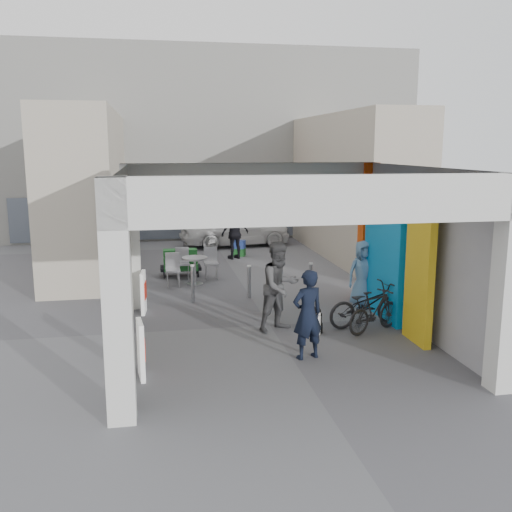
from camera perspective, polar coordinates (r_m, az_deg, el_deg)
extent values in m
plane|color=#56575C|center=(12.73, 1.38, -6.93)|extent=(90.00, 90.00, 0.00)
cube|color=silver|center=(8.16, -13.71, -4.66)|extent=(0.40, 0.40, 3.50)
cube|color=silver|center=(14.03, -12.38, 1.85)|extent=(0.40, 0.40, 3.50)
cube|color=silver|center=(9.82, 23.91, -2.68)|extent=(0.40, 0.40, 3.50)
cube|color=#D6450C|center=(15.06, 11.09, 2.50)|extent=(0.40, 0.40, 3.50)
plane|color=beige|center=(11.08, -12.87, -0.55)|extent=(0.00, 6.40, 6.40)
plane|color=#9C9CA1|center=(12.35, 16.15, 0.46)|extent=(0.00, 6.40, 6.40)
cube|color=#0C82C8|center=(13.36, 12.64, -0.14)|extent=(0.15, 2.00, 2.80)
cube|color=gold|center=(11.76, 16.04, -1.79)|extent=(0.15, 1.00, 2.80)
plane|color=beige|center=(11.15, 2.51, 8.85)|extent=(6.40, 6.40, 0.00)
cube|color=silver|center=(14.15, -0.27, 7.87)|extent=(6.40, 0.30, 0.70)
cube|color=silver|center=(8.23, 7.24, 5.61)|extent=(6.40, 0.30, 0.70)
cube|color=white|center=(14.32, -0.39, 7.71)|extent=(4.20, 0.05, 0.55)
cube|color=white|center=(25.98, -4.99, 11.08)|extent=(18.00, 4.00, 8.00)
cube|color=#515966|center=(24.11, -4.41, 3.97)|extent=(16.20, 0.06, 1.80)
cube|color=white|center=(23.85, -9.30, 8.12)|extent=(2.60, 0.06, 0.50)
cube|color=red|center=(24.17, -0.90, 8.30)|extent=(2.20, 0.06, 0.50)
cube|color=#A89F8B|center=(19.51, -16.39, 6.36)|extent=(2.00, 9.00, 5.00)
cube|color=#A89F8B|center=(20.63, 9.50, 6.87)|extent=(2.00, 9.00, 5.00)
cylinder|color=gray|center=(14.50, -6.35, -2.80)|extent=(0.09, 0.09, 0.96)
cylinder|color=gray|center=(14.85, -0.69, -2.62)|extent=(0.09, 0.09, 0.85)
cylinder|color=gray|center=(15.21, 5.49, -2.34)|extent=(0.09, 0.09, 0.85)
cube|color=white|center=(10.01, -11.45, -9.17)|extent=(0.14, 0.56, 1.00)
cube|color=red|center=(9.99, -11.23, -8.89)|extent=(0.08, 0.39, 0.40)
cube|color=white|center=(13.77, -11.20, -3.59)|extent=(0.13, 0.55, 1.00)
cube|color=red|center=(13.76, -11.04, -3.39)|extent=(0.07, 0.39, 0.40)
cylinder|color=#A7A8AD|center=(16.45, -6.12, -1.51)|extent=(0.06, 0.06, 0.76)
cylinder|color=#A7A8AD|center=(16.54, -6.10, -2.76)|extent=(0.46, 0.46, 0.02)
cylinder|color=#A7A8AD|center=(16.38, -6.15, -0.21)|extent=(0.74, 0.74, 0.05)
cube|color=#A7A8AD|center=(16.25, -8.28, -2.23)|extent=(0.40, 0.40, 0.47)
cube|color=#A7A8AD|center=(16.33, -8.35, -0.48)|extent=(0.40, 0.05, 0.47)
cube|color=#A7A8AD|center=(17.04, -4.48, -1.53)|extent=(0.40, 0.40, 0.47)
cube|color=#A7A8AD|center=(17.13, -4.57, 0.13)|extent=(0.40, 0.05, 0.47)
cube|color=#A7A8AD|center=(17.08, -7.33, -1.56)|extent=(0.40, 0.40, 0.47)
cube|color=#A7A8AD|center=(17.18, -7.41, 0.10)|extent=(0.40, 0.05, 0.47)
cube|color=black|center=(17.56, -7.53, -1.51)|extent=(1.22, 0.61, 0.31)
cube|color=#175321|center=(17.38, -7.52, -1.12)|extent=(1.02, 0.36, 0.18)
cube|color=#175321|center=(17.48, -7.56, -0.37)|extent=(1.02, 0.36, 0.18)
cube|color=#175321|center=(17.60, -7.60, 0.38)|extent=(1.02, 0.36, 0.18)
cube|color=#175321|center=(20.63, -1.73, 0.40)|extent=(0.54, 0.48, 0.28)
cube|color=#273F92|center=(20.58, -1.74, 1.17)|extent=(0.54, 0.48, 0.28)
cube|color=black|center=(12.31, 5.87, -7.05)|extent=(0.23, 0.31, 0.23)
cube|color=black|center=(12.14, 6.05, -6.45)|extent=(0.18, 0.15, 0.35)
cube|color=white|center=(12.07, 6.16, -6.75)|extent=(0.14, 0.03, 0.33)
cylinder|color=white|center=(12.11, 5.88, -7.25)|extent=(0.04, 0.04, 0.27)
cylinder|color=white|center=(12.14, 6.36, -7.22)|extent=(0.04, 0.04, 0.27)
sphere|color=black|center=(12.06, 6.09, -5.52)|extent=(0.18, 0.18, 0.18)
cube|color=white|center=(11.98, 6.22, -5.73)|extent=(0.08, 0.12, 0.06)
cone|color=black|center=(12.06, 5.83, -5.09)|extent=(0.07, 0.07, 0.08)
cone|color=black|center=(12.09, 6.27, -5.06)|extent=(0.07, 0.07, 0.08)
imported|color=black|center=(10.61, 5.17, -5.84)|extent=(0.70, 0.56, 1.69)
imported|color=#424245|center=(12.16, 2.40, -3.05)|extent=(1.16, 1.07, 1.93)
imported|color=#5B88B2|center=(14.26, 10.66, -1.75)|extent=(0.83, 0.57, 1.64)
imported|color=black|center=(19.97, -2.11, 2.27)|extent=(1.15, 0.81, 1.81)
imported|color=black|center=(12.78, 10.96, -4.81)|extent=(1.93, 1.01, 0.96)
imported|color=black|center=(12.42, 11.76, -5.40)|extent=(1.56, 1.06, 0.92)
imported|color=silver|center=(22.65, -2.11, 2.86)|extent=(4.47, 2.20, 1.47)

